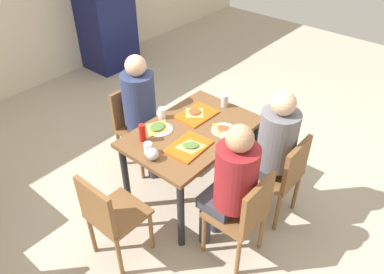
% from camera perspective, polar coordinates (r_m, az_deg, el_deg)
% --- Properties ---
extents(ground_plane, '(10.00, 10.00, 0.02)m').
position_cam_1_polar(ground_plane, '(3.79, 0.00, -8.47)').
color(ground_plane, '#B7A893').
extents(main_table, '(1.18, 0.79, 0.76)m').
position_cam_1_polar(main_table, '(3.35, 0.00, -0.37)').
color(main_table, brown).
rests_on(main_table, ground_plane).
extents(chair_near_left, '(0.40, 0.40, 0.86)m').
position_cam_1_polar(chair_near_left, '(2.94, 7.97, -11.40)').
color(chair_near_left, brown).
rests_on(chair_near_left, ground_plane).
extents(chair_near_right, '(0.40, 0.40, 0.86)m').
position_cam_1_polar(chair_near_right, '(3.33, 13.69, -5.39)').
color(chair_near_right, brown).
rests_on(chair_near_right, ground_plane).
extents(chair_far_side, '(0.40, 0.40, 0.86)m').
position_cam_1_polar(chair_far_side, '(3.90, -8.75, 2.31)').
color(chair_far_side, brown).
rests_on(chair_far_side, ground_plane).
extents(chair_left_end, '(0.40, 0.40, 0.86)m').
position_cam_1_polar(chair_left_end, '(2.98, -12.51, -11.41)').
color(chair_left_end, brown).
rests_on(chair_left_end, ground_plane).
extents(person_in_red, '(0.32, 0.42, 1.27)m').
position_cam_1_polar(person_in_red, '(2.82, 6.02, -6.73)').
color(person_in_red, '#383842').
rests_on(person_in_red, ground_plane).
extents(person_in_brown_jacket, '(0.32, 0.42, 1.27)m').
position_cam_1_polar(person_in_brown_jacket, '(3.22, 12.15, -1.09)').
color(person_in_brown_jacket, '#383842').
rests_on(person_in_brown_jacket, ground_plane).
extents(person_far_side, '(0.32, 0.42, 1.27)m').
position_cam_1_polar(person_far_side, '(3.67, -7.62, 4.68)').
color(person_far_side, '#383842').
rests_on(person_far_side, ground_plane).
extents(tray_red_near, '(0.37, 0.28, 0.02)m').
position_cam_1_polar(tray_red_near, '(3.09, -0.54, -1.49)').
color(tray_red_near, '#D85914').
rests_on(tray_red_near, main_table).
extents(tray_red_far, '(0.37, 0.27, 0.02)m').
position_cam_1_polar(tray_red_far, '(3.48, 0.73, 3.43)').
color(tray_red_far, '#D85914').
rests_on(tray_red_far, main_table).
extents(paper_plate_center, '(0.22, 0.22, 0.01)m').
position_cam_1_polar(paper_plate_center, '(3.30, -4.87, 1.18)').
color(paper_plate_center, white).
rests_on(paper_plate_center, main_table).
extents(paper_plate_near_edge, '(0.22, 0.22, 0.01)m').
position_cam_1_polar(paper_plate_near_edge, '(3.29, 4.88, 1.06)').
color(paper_plate_near_edge, white).
rests_on(paper_plate_near_edge, main_table).
extents(pizza_slice_a, '(0.24, 0.23, 0.02)m').
position_cam_1_polar(pizza_slice_a, '(3.07, -0.23, -1.32)').
color(pizza_slice_a, '#DBAD60').
rests_on(pizza_slice_a, tray_red_near).
extents(pizza_slice_b, '(0.17, 0.17, 0.02)m').
position_cam_1_polar(pizza_slice_b, '(3.49, 0.39, 3.84)').
color(pizza_slice_b, tan).
rests_on(pizza_slice_b, tray_red_far).
extents(pizza_slice_c, '(0.25, 0.22, 0.02)m').
position_cam_1_polar(pizza_slice_c, '(3.31, -5.30, 1.52)').
color(pizza_slice_c, '#C68C47').
rests_on(pizza_slice_c, paper_plate_center).
extents(pizza_slice_d, '(0.18, 0.25, 0.02)m').
position_cam_1_polar(pizza_slice_d, '(3.27, 5.10, 1.02)').
color(pizza_slice_d, '#C68C47').
rests_on(pizza_slice_d, paper_plate_near_edge).
extents(plastic_cup_a, '(0.07, 0.07, 0.10)m').
position_cam_1_polar(plastic_cup_a, '(3.43, -4.59, 3.64)').
color(plastic_cup_a, white).
rests_on(plastic_cup_a, main_table).
extents(plastic_cup_b, '(0.07, 0.07, 0.10)m').
position_cam_1_polar(plastic_cup_b, '(3.12, 5.05, -0.29)').
color(plastic_cup_b, white).
rests_on(plastic_cup_b, main_table).
extents(plastic_cup_c, '(0.07, 0.07, 0.10)m').
position_cam_1_polar(plastic_cup_c, '(3.02, -6.69, -1.73)').
color(plastic_cup_c, white).
rests_on(plastic_cup_c, main_table).
extents(soda_can, '(0.07, 0.07, 0.12)m').
position_cam_1_polar(soda_can, '(3.60, 4.98, 5.53)').
color(soda_can, '#B7BCC6').
rests_on(soda_can, main_table).
extents(condiment_bottle, '(0.06, 0.06, 0.16)m').
position_cam_1_polar(condiment_bottle, '(3.15, -7.57, 0.63)').
color(condiment_bottle, red).
rests_on(condiment_bottle, main_table).
extents(foil_bundle, '(0.10, 0.10, 0.10)m').
position_cam_1_polar(foil_bundle, '(2.96, -6.03, -2.62)').
color(foil_bundle, silver).
rests_on(foil_bundle, main_table).
extents(drink_fridge, '(0.70, 0.60, 1.90)m').
position_cam_1_polar(drink_fridge, '(5.96, -13.25, 18.94)').
color(drink_fridge, '#14194C').
rests_on(drink_fridge, ground_plane).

